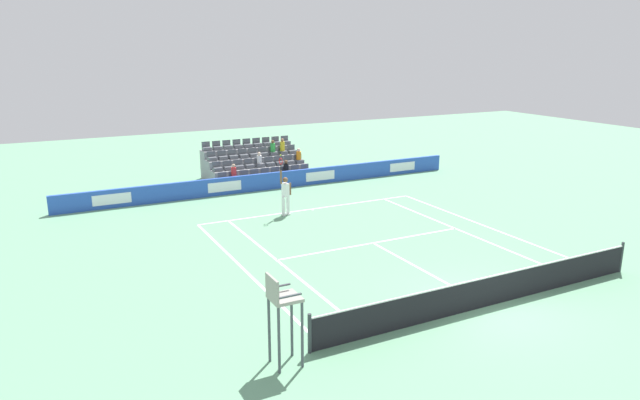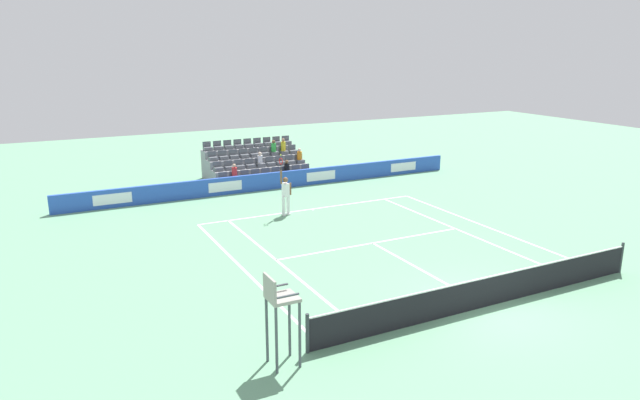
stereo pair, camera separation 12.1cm
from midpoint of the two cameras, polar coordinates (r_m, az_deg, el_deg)
ground_plane at (r=18.18m, az=16.07°, el=-10.02°), size 80.00×80.00×0.00m
line_baseline at (r=27.43m, az=-1.00°, el=-0.91°), size 10.97×0.10×0.01m
line_service at (r=22.86m, az=5.11°, el=-4.25°), size 8.23×0.10×0.01m
line_centre_service at (r=20.40m, az=9.93°, el=-6.83°), size 0.10×6.40×0.01m
line_singles_sideline_left at (r=20.67m, az=-3.97°, el=-6.34°), size 0.10×11.89×0.01m
line_singles_sideline_right at (r=24.87m, az=13.74°, el=-3.02°), size 0.10×11.89×0.01m
line_doubles_sideline_left at (r=20.21m, az=-7.56°, el=-6.94°), size 0.10×11.89×0.01m
line_doubles_sideline_right at (r=25.76m, az=16.06°, el=-2.56°), size 0.10×11.89×0.01m
line_centre_mark at (r=27.34m, az=-0.91°, el=-0.96°), size 0.10×0.20×0.01m
sponsor_barrier at (r=31.37m, az=-4.71°, el=1.92°), size 22.35×0.22×0.91m
tennis_net at (r=17.98m, az=16.19°, el=-8.60°), size 11.97×0.10×1.07m
tennis_player at (r=26.26m, az=-3.57°, el=0.58°), size 0.53×0.38×2.85m
umpire_chair at (r=13.90m, az=-4.01°, el=-10.53°), size 0.70×0.70×2.34m
stadium_stand at (r=33.99m, az=-6.61°, el=3.28°), size 5.58×3.80×2.21m
loose_tennis_ball at (r=17.52m, az=6.23°, el=-10.36°), size 0.07×0.07×0.07m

